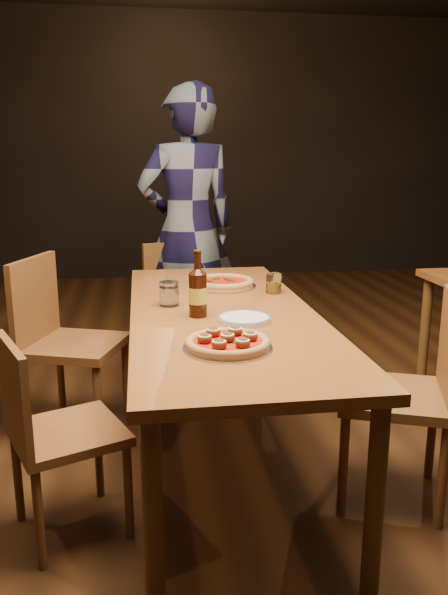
{
  "coord_description": "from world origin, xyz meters",
  "views": [
    {
      "loc": [
        -0.35,
        -2.44,
        1.41
      ],
      "look_at": [
        0.0,
        -0.05,
        0.82
      ],
      "focal_mm": 35.0,
      "sensor_mm": 36.0,
      "label": 1
    }
  ],
  "objects": [
    {
      "name": "ground",
      "position": [
        0.0,
        0.0,
        0.0
      ],
      "size": [
        9.0,
        9.0,
        0.0
      ],
      "primitive_type": "plane",
      "color": "black"
    },
    {
      "name": "pizza_margherita",
      "position": [
        0.07,
        0.47,
        0.77
      ],
      "size": [
        0.34,
        0.34,
        0.04
      ],
      "rotation": [
        0.0,
        0.0,
        -0.05
      ],
      "color": "#B7B7BF",
      "rests_on": "table_main"
    },
    {
      "name": "plate_stack",
      "position": [
        0.06,
        -0.19,
        0.76
      ],
      "size": [
        0.21,
        0.21,
        0.02
      ],
      "primitive_type": "cylinder",
      "color": "white",
      "rests_on": "table_main"
    },
    {
      "name": "room_shell",
      "position": [
        0.0,
        0.0,
        1.86
      ],
      "size": [
        9.0,
        9.0,
        9.0
      ],
      "color": "black",
      "rests_on": "ground"
    },
    {
      "name": "chair_end",
      "position": [
        -0.07,
        1.21,
        0.45
      ],
      "size": [
        0.54,
        0.54,
        0.9
      ],
      "primitive_type": null,
      "rotation": [
        0.0,
        0.0,
        0.34
      ],
      "color": "#563616",
      "rests_on": "ground"
    },
    {
      "name": "table_main",
      "position": [
        0.0,
        0.0,
        0.68
      ],
      "size": [
        0.8,
        2.0,
        0.75
      ],
      "color": "brown",
      "rests_on": "ground"
    },
    {
      "name": "amber_glass",
      "position": [
        0.3,
        0.3,
        0.8
      ],
      "size": [
        0.08,
        0.08,
        0.1
      ],
      "primitive_type": "cylinder",
      "color": "#8C620F",
      "rests_on": "table_main"
    },
    {
      "name": "water_glass",
      "position": [
        -0.23,
        0.12,
        0.81
      ],
      "size": [
        0.09,
        0.09,
        0.11
      ],
      "primitive_type": "cylinder",
      "color": "white",
      "rests_on": "table_main"
    },
    {
      "name": "chair_main_e",
      "position": [
        0.66,
        -0.36,
        0.47
      ],
      "size": [
        0.56,
        0.56,
        0.93
      ],
      "primitive_type": null,
      "rotation": [
        0.0,
        0.0,
        -1.95
      ],
      "color": "#563616",
      "rests_on": "ground"
    },
    {
      "name": "beer_bottle",
      "position": [
        -0.12,
        -0.08,
        0.85
      ],
      "size": [
        0.08,
        0.08,
        0.28
      ],
      "rotation": [
        0.0,
        0.0,
        0.17
      ],
      "color": "black",
      "rests_on": "table_main"
    },
    {
      "name": "chair_main_sw",
      "position": [
        -0.69,
        0.45,
        0.48
      ],
      "size": [
        0.57,
        0.57,
        0.96
      ],
      "primitive_type": null,
      "rotation": [
        0.0,
        0.0,
        1.23
      ],
      "color": "#563616",
      "rests_on": "ground"
    },
    {
      "name": "pizza_meatball",
      "position": [
        -0.06,
        -0.52,
        0.77
      ],
      "size": [
        0.32,
        0.32,
        0.06
      ],
      "rotation": [
        0.0,
        0.0,
        -0.24
      ],
      "color": "#B7B7BF",
      "rests_on": "table_main"
    },
    {
      "name": "diner",
      "position": [
        -0.03,
        1.44,
        0.94
      ],
      "size": [
        0.77,
        0.6,
        1.87
      ],
      "primitive_type": "imported",
      "rotation": [
        0.0,
        0.0,
        3.39
      ],
      "color": "black",
      "rests_on": "ground"
    },
    {
      "name": "chair_main_nw",
      "position": [
        -0.64,
        -0.4,
        0.41
      ],
      "size": [
        0.5,
        0.5,
        0.82
      ],
      "primitive_type": null,
      "rotation": [
        0.0,
        0.0,
        1.97
      ],
      "color": "#563616",
      "rests_on": "ground"
    }
  ]
}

